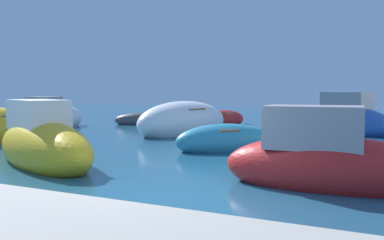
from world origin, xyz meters
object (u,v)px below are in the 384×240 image
(moored_boat_0, at_px, (225,141))
(moored_boat_3, at_px, (49,118))
(moored_boat_2, at_px, (339,121))
(moored_boat_4, at_px, (327,162))
(moored_boat_9, at_px, (43,144))
(moored_boat_1, at_px, (184,122))
(moored_boat_6, at_px, (140,120))
(moored_boat_8, at_px, (224,120))

(moored_boat_0, xyz_separation_m, moored_boat_3, (-11.29, 3.65, 0.21))
(moored_boat_3, bearing_deg, moored_boat_2, -73.76)
(moored_boat_4, distance_m, moored_boat_9, 7.38)
(moored_boat_1, relative_size, moored_boat_6, 1.83)
(moored_boat_0, height_order, moored_boat_8, moored_boat_0)
(moored_boat_2, bearing_deg, moored_boat_1, 48.59)
(moored_boat_3, relative_size, moored_boat_9, 0.88)
(moored_boat_0, height_order, moored_boat_2, moored_boat_2)
(moored_boat_6, relative_size, moored_boat_8, 0.97)
(moored_boat_0, distance_m, moored_boat_3, 11.87)
(moored_boat_2, bearing_deg, moored_boat_9, 82.97)
(moored_boat_3, xyz_separation_m, moored_boat_8, (7.86, 5.75, -0.23))
(moored_boat_4, xyz_separation_m, moored_boat_6, (-11.66, 11.39, -0.28))
(moored_boat_4, height_order, moored_boat_6, moored_boat_4)
(moored_boat_1, distance_m, moored_boat_2, 7.26)
(moored_boat_2, bearing_deg, moored_boat_4, 116.39)
(moored_boat_0, distance_m, moored_boat_9, 5.72)
(moored_boat_6, height_order, moored_boat_9, moored_boat_9)
(moored_boat_3, bearing_deg, moored_boat_6, -38.45)
(moored_boat_6, relative_size, moored_boat_9, 0.59)
(moored_boat_0, distance_m, moored_boat_2, 7.82)
(moored_boat_1, relative_size, moored_boat_4, 1.30)
(moored_boat_3, relative_size, moored_boat_8, 1.42)
(moored_boat_1, height_order, moored_boat_6, moored_boat_1)
(moored_boat_0, height_order, moored_boat_6, moored_boat_0)
(moored_boat_4, height_order, moored_boat_8, moored_boat_4)
(moored_boat_0, height_order, moored_boat_1, moored_boat_1)
(moored_boat_0, relative_size, moored_boat_2, 0.63)
(moored_boat_2, height_order, moored_boat_3, moored_boat_2)
(moored_boat_4, distance_m, moored_boat_6, 16.31)
(moored_boat_3, height_order, moored_boat_6, moored_boat_3)
(moored_boat_2, height_order, moored_boat_6, moored_boat_2)
(moored_boat_2, height_order, moored_boat_8, moored_boat_2)
(moored_boat_0, xyz_separation_m, moored_boat_6, (-7.99, 7.46, -0.07))
(moored_boat_1, distance_m, moored_boat_4, 10.75)
(moored_boat_3, height_order, moored_boat_4, moored_boat_3)
(moored_boat_4, relative_size, moored_boat_6, 1.41)
(moored_boat_2, distance_m, moored_boat_8, 6.88)
(moored_boat_9, bearing_deg, moored_boat_0, 76.15)
(moored_boat_2, height_order, moored_boat_9, moored_boat_2)
(moored_boat_9, bearing_deg, moored_boat_1, 115.00)
(moored_boat_2, relative_size, moored_boat_3, 1.15)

